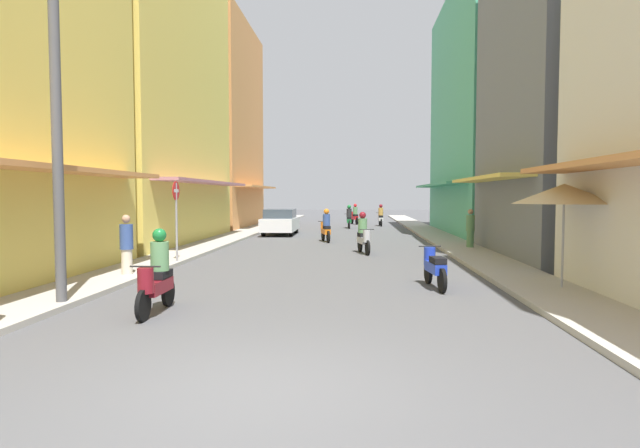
% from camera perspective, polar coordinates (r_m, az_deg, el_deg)
% --- Properties ---
extents(ground_plane, '(107.48, 107.48, 0.00)m').
position_cam_1_polar(ground_plane, '(26.09, 1.70, -1.65)').
color(ground_plane, '#4C4C4F').
extents(sidewalk_left, '(1.75, 56.85, 0.12)m').
position_cam_1_polar(sidewalk_left, '(26.83, -9.76, -1.43)').
color(sidewalk_left, '#ADA89E').
rests_on(sidewalk_left, ground).
extents(sidewalk_right, '(1.75, 56.85, 0.12)m').
position_cam_1_polar(sidewalk_right, '(26.41, 13.34, -1.54)').
color(sidewalk_right, '#ADA89E').
rests_on(sidewalk_right, ground).
extents(building_left_mid, '(7.05, 12.07, 15.38)m').
position_cam_1_polar(building_left_mid, '(25.78, -20.27, 15.28)').
color(building_left_mid, '#EFD159').
rests_on(building_left_mid, ground).
extents(building_left_far, '(7.05, 10.16, 13.82)m').
position_cam_1_polar(building_left_far, '(36.52, -12.52, 10.52)').
color(building_left_far, '#D88C4C').
rests_on(building_left_far, ground).
extents(building_right_mid, '(7.05, 8.10, 11.50)m').
position_cam_1_polar(building_right_mid, '(20.61, 27.97, 12.73)').
color(building_right_mid, slate).
rests_on(building_right_mid, ground).
extents(building_right_far, '(7.05, 13.02, 13.57)m').
position_cam_1_polar(building_right_far, '(31.06, 19.59, 11.49)').
color(building_right_far, '#4CB28C').
rests_on(building_right_far, ground).
extents(motorbike_maroon, '(0.55, 1.81, 1.58)m').
position_cam_1_polar(motorbike_maroon, '(10.05, -17.75, -5.51)').
color(motorbike_maroon, black).
rests_on(motorbike_maroon, ground).
extents(motorbike_silver, '(0.63, 1.79, 1.58)m').
position_cam_1_polar(motorbike_silver, '(19.45, 4.88, -1.23)').
color(motorbike_silver, black).
rests_on(motorbike_silver, ground).
extents(motorbike_green, '(0.55, 1.81, 1.58)m').
position_cam_1_polar(motorbike_green, '(34.43, 3.25, 0.69)').
color(motorbike_green, black).
rests_on(motorbike_green, ground).
extents(motorbike_white, '(0.55, 1.81, 1.58)m').
position_cam_1_polar(motorbike_white, '(37.26, 6.76, 0.86)').
color(motorbike_white, black).
rests_on(motorbike_white, ground).
extents(motorbike_red, '(0.72, 1.75, 1.58)m').
position_cam_1_polar(motorbike_red, '(39.32, 3.87, 1.00)').
color(motorbike_red, black).
rests_on(motorbike_red, ground).
extents(motorbike_orange, '(0.67, 1.77, 1.58)m').
position_cam_1_polar(motorbike_orange, '(24.29, 0.64, -0.34)').
color(motorbike_orange, black).
rests_on(motorbike_orange, ground).
extents(motorbike_blue, '(0.55, 1.81, 0.96)m').
position_cam_1_polar(motorbike_blue, '(12.51, 12.62, -4.67)').
color(motorbike_blue, black).
rests_on(motorbike_blue, ground).
extents(parked_car, '(1.79, 4.11, 1.45)m').
position_cam_1_polar(parked_car, '(28.77, -4.43, 0.27)').
color(parked_car, silver).
rests_on(parked_car, ground).
extents(pedestrian_midway, '(0.34, 0.34, 1.66)m').
position_cam_1_polar(pedestrian_midway, '(21.45, 16.41, -0.60)').
color(pedestrian_midway, '#598C59').
rests_on(pedestrian_midway, ground).
extents(pedestrian_far, '(0.34, 0.34, 1.69)m').
position_cam_1_polar(pedestrian_far, '(14.44, -20.75, -2.38)').
color(pedestrian_far, beige).
rests_on(pedestrian_far, ground).
extents(vendor_umbrella, '(2.24, 2.24, 2.46)m').
position_cam_1_polar(vendor_umbrella, '(12.73, 25.57, 3.05)').
color(vendor_umbrella, '#99999E').
rests_on(vendor_umbrella, ground).
extents(utility_pole, '(0.20, 1.20, 7.09)m').
position_cam_1_polar(utility_pole, '(11.25, -27.30, 10.11)').
color(utility_pole, '#4C4C4F').
rests_on(utility_pole, ground).
extents(street_sign_no_entry, '(0.07, 0.60, 2.65)m').
position_cam_1_polar(street_sign_no_entry, '(16.77, -15.72, 1.43)').
color(street_sign_no_entry, gray).
rests_on(street_sign_no_entry, ground).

